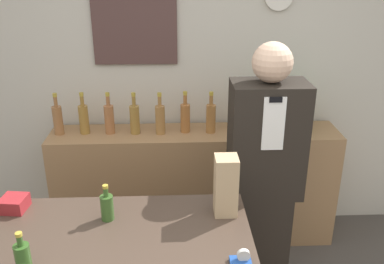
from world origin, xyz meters
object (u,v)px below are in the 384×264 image
object	(u,v)px
tape_dispenser	(241,259)
paper_bag	(226,186)
shopkeeper	(264,183)
potted_plant	(291,104)

from	to	relation	value
tape_dispenser	paper_bag	bearing A→B (deg)	93.51
shopkeeper	paper_bag	bearing A→B (deg)	-123.83
paper_bag	tape_dispenser	world-z (taller)	paper_bag
shopkeeper	paper_bag	size ratio (longest dim) A/B	5.56
potted_plant	paper_bag	distance (m)	1.29
shopkeeper	potted_plant	world-z (taller)	shopkeeper
shopkeeper	potted_plant	distance (m)	0.82
potted_plant	tape_dispenser	bearing A→B (deg)	-111.26
potted_plant	paper_bag	xyz separation A→B (m)	(-0.62, -1.13, -0.03)
shopkeeper	tape_dispenser	distance (m)	0.88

